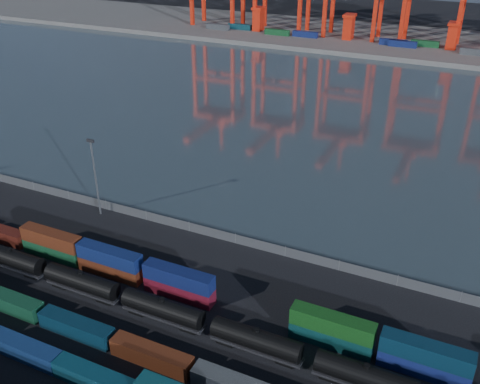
% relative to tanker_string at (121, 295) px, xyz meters
% --- Properties ---
extents(ground, '(700.00, 700.00, 0.00)m').
position_rel_tanker_string_xyz_m(ground, '(8.56, -4.15, -2.13)').
color(ground, black).
rests_on(ground, ground).
extents(harbor_water, '(700.00, 700.00, 0.00)m').
position_rel_tanker_string_xyz_m(harbor_water, '(8.56, 100.85, -2.12)').
color(harbor_water, '#2F3D44').
rests_on(harbor_water, ground).
extents(far_quay, '(700.00, 70.00, 2.00)m').
position_rel_tanker_string_xyz_m(far_quay, '(8.56, 205.85, -1.13)').
color(far_quay, '#514F4C').
rests_on(far_quay, ground).
extents(container_row_mid, '(140.86, 2.51, 5.36)m').
position_rel_tanker_string_xyz_m(container_row_mid, '(-5.83, -8.05, -0.34)').
color(container_row_mid, '#3E4143').
rests_on(container_row_mid, ground).
extents(container_row_north, '(141.66, 2.48, 5.28)m').
position_rel_tanker_string_xyz_m(container_row_north, '(4.02, 5.97, 0.34)').
color(container_row_north, '#0F174B').
rests_on(container_row_north, ground).
extents(tanker_string, '(122.31, 2.97, 4.25)m').
position_rel_tanker_string_xyz_m(tanker_string, '(0.00, 0.00, 0.00)').
color(tanker_string, black).
rests_on(tanker_string, ground).
extents(waterfront_fence, '(160.12, 0.12, 2.20)m').
position_rel_tanker_string_xyz_m(waterfront_fence, '(8.56, 23.85, -1.13)').
color(waterfront_fence, '#595B5E').
rests_on(waterfront_fence, ground).
extents(yard_light_mast, '(1.60, 0.40, 16.60)m').
position_rel_tanker_string_xyz_m(yard_light_mast, '(-21.44, 21.85, 7.17)').
color(yard_light_mast, slate).
rests_on(yard_light_mast, ground).
extents(quay_containers, '(172.58, 10.99, 2.60)m').
position_rel_tanker_string_xyz_m(quay_containers, '(-2.44, 191.31, 1.17)').
color(quay_containers, navy).
rests_on(quay_containers, far_quay).
extents(straddle_carriers, '(140.00, 7.00, 11.10)m').
position_rel_tanker_string_xyz_m(straddle_carriers, '(6.06, 195.85, 5.69)').
color(straddle_carriers, red).
rests_on(straddle_carriers, far_quay).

